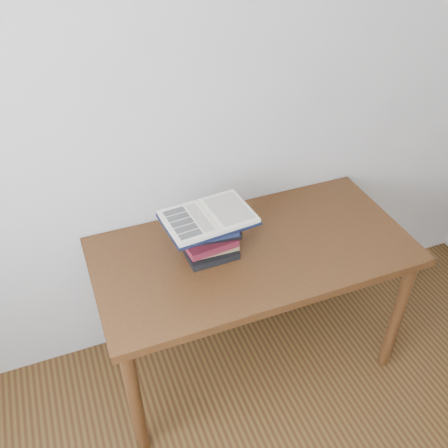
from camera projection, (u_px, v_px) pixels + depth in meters
name	position (u px, v px, depth m)	size (l,w,h in m)	color
desk	(253.00, 264.00, 2.31)	(1.44, 0.72, 0.77)	#4A2C12
book_stack	(211.00, 236.00, 2.17)	(0.28, 0.20, 0.19)	black
open_book	(208.00, 217.00, 2.10)	(0.40, 0.30, 0.03)	black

